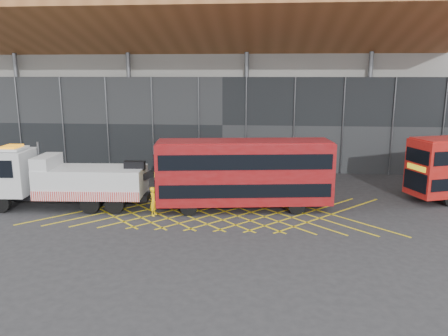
# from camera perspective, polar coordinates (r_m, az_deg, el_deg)

# --- Properties ---
(ground_plane) EXTENTS (120.00, 120.00, 0.00)m
(ground_plane) POSITION_cam_1_polar(r_m,az_deg,el_deg) (27.30, -6.59, -5.48)
(ground_plane) COLOR #272729
(road_markings) EXTENTS (21.56, 7.16, 0.01)m
(road_markings) POSITION_cam_1_polar(r_m,az_deg,el_deg) (26.92, -1.56, -5.64)
(road_markings) COLOR gold
(road_markings) RESTS_ON ground_plane
(construction_building) EXTENTS (55.00, 23.97, 18.00)m
(construction_building) POSITION_cam_1_polar(r_m,az_deg,el_deg) (44.00, 0.55, 13.14)
(construction_building) COLOR gray
(construction_building) RESTS_ON ground_plane
(recovery_truck) EXTENTS (11.53, 3.22, 4.01)m
(recovery_truck) POSITION_cam_1_polar(r_m,az_deg,el_deg) (28.98, -20.53, -1.35)
(recovery_truck) COLOR black
(recovery_truck) RESTS_ON ground_plane
(bus_towed) EXTENTS (10.86, 3.81, 4.33)m
(bus_towed) POSITION_cam_1_polar(r_m,az_deg,el_deg) (26.67, 2.60, -0.48)
(bus_towed) COLOR maroon
(bus_towed) RESTS_ON ground_plane
(worker) EXTENTS (0.50, 0.68, 1.74)m
(worker) POSITION_cam_1_polar(r_m,az_deg,el_deg) (26.21, -9.16, -4.32)
(worker) COLOR yellow
(worker) RESTS_ON ground_plane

